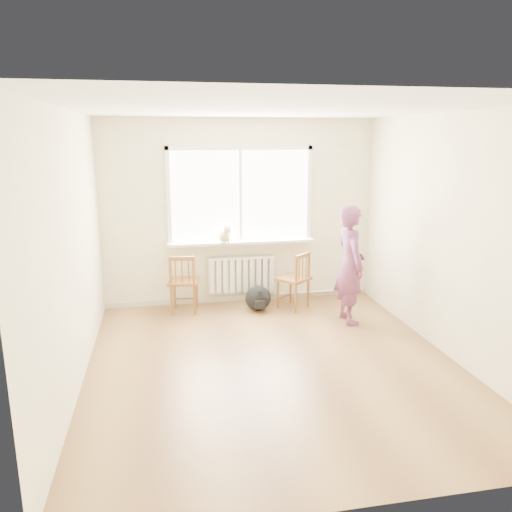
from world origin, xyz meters
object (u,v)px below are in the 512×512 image
person (350,265)px  backpack (258,298)px  chair_right (296,280)px  chair_left (184,284)px  cat (224,235)px

person → backpack: (-1.11, 0.64, -0.60)m
chair_right → person: person is taller
chair_left → cat: bearing=-151.5°
person → backpack: person is taller
chair_left → cat: (0.61, 0.21, 0.64)m
cat → backpack: (0.43, -0.32, -0.88)m
chair_right → person: bearing=92.0°
chair_left → backpack: 1.08m
cat → backpack: size_ratio=1.13×
chair_right → person: (0.56, -0.63, 0.37)m
chair_right → cat: bearing=-58.3°
chair_left → backpack: chair_left is taller
person → backpack: size_ratio=4.26×
chair_left → chair_right: bearing=-174.9°
chair_left → cat: size_ratio=2.03×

